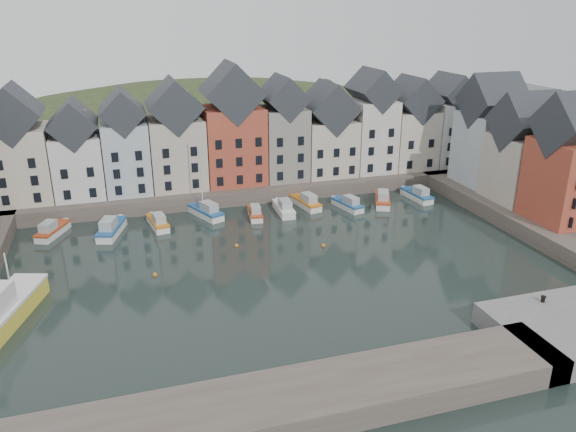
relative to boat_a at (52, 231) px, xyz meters
name	(u,v)px	position (x,y,z in m)	size (l,w,h in m)	color
ground	(288,271)	(25.39, -18.22, -0.69)	(260.00, 260.00, 0.00)	black
far_quay	(232,184)	(25.39, 11.78, 0.31)	(90.00, 16.00, 2.00)	#4B413A
right_quay	(550,218)	(62.39, -15.22, 0.31)	(14.00, 54.00, 2.00)	#4B413A
near_wall	(243,413)	(15.39, -40.22, 0.31)	(50.00, 6.00, 2.00)	#4B413A
hillside	(210,234)	(25.41, 37.78, -18.65)	(153.60, 70.40, 64.00)	#222F17
far_terrace	(253,135)	(28.61, 9.78, 8.19)	(72.37, 8.16, 17.78)	beige
right_terrace	(526,150)	(61.39, -10.15, 8.23)	(8.30, 24.25, 16.36)	#AAB5BD
mooring_buoys	(241,255)	(21.39, -12.89, -0.54)	(20.50, 5.50, 0.50)	#C36A17
boat_a	(52,231)	(0.00, 0.00, 0.00)	(4.18, 6.25, 2.31)	silver
boat_b	(111,229)	(7.11, -1.80, 0.10)	(4.05, 7.19, 2.64)	silver
boat_c	(158,223)	(12.99, -1.01, -0.02)	(2.71, 6.06, 2.25)	silver
boat_d	(206,211)	(19.63, 0.97, 0.12)	(4.37, 6.76, 12.40)	silver
boat_e	(255,213)	(25.97, -1.12, -0.07)	(2.38, 5.56, 2.07)	silver
boat_f	(284,208)	(30.19, -0.76, 0.02)	(2.20, 6.30, 2.39)	silver
boat_g	(306,202)	(33.96, 0.66, 0.03)	(3.08, 6.56, 2.42)	silver
boat_h	(348,204)	(39.42, -1.72, -0.03)	(3.11, 6.01, 2.21)	silver
boat_i	(383,200)	(44.93, -1.50, 0.05)	(4.48, 6.73, 2.49)	silver
boat_j	(417,195)	(50.87, -1.05, 0.02)	(2.48, 6.33, 2.37)	silver
mooring_bollard	(543,299)	(44.48, -34.92, 1.62)	(0.48, 0.48, 0.56)	black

